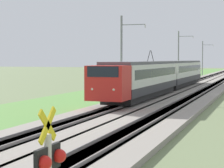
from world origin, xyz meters
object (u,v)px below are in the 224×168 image
passenger_train (165,74)px  catenary_mast_far (179,56)px  catenary_mast_distant (203,58)px  catenary_mast_mid (122,56)px

passenger_train → catenary_mast_far: catenary_mast_far is taller
catenary_mast_distant → passenger_train: bearing=-177.3°
catenary_mast_far → catenary_mast_mid: bearing=-180.0°
catenary_mast_mid → catenary_mast_far: (31.09, 0.00, 0.21)m
passenger_train → catenary_mast_mid: 8.96m
passenger_train → catenary_mast_mid: (-8.37, 2.50, 2.00)m
catenary_mast_mid → catenary_mast_distant: 62.18m
passenger_train → catenary_mast_far: (22.72, 2.50, 2.21)m
passenger_train → catenary_mast_distant: bearing=-177.3°
catenary_mast_mid → catenary_mast_distant: size_ratio=1.00×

